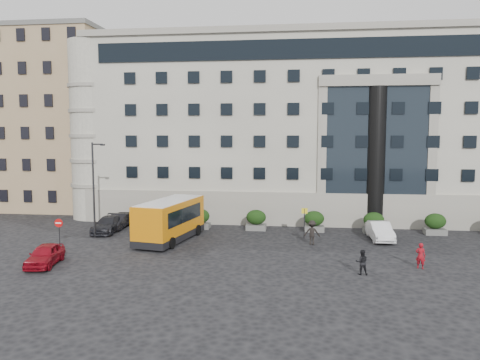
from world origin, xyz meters
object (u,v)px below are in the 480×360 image
at_px(parked_car_b, 118,221).
at_px(parked_car_c, 108,224).
at_px(hedge_e, 435,224).
at_px(red_truck, 99,201).
at_px(no_entry_sign, 59,227).
at_px(pedestrian_c, 312,232).
at_px(parked_car_d, 133,213).
at_px(minibus, 170,218).
at_px(hedge_c, 314,221).
at_px(pedestrian_b, 362,262).
at_px(bus_stop_sign, 304,218).
at_px(hedge_d, 374,222).
at_px(hedge_a, 200,219).
at_px(pedestrian_a, 421,256).
at_px(white_taxi, 380,231).
at_px(street_lamp, 94,186).
at_px(hedge_b, 256,220).
at_px(parked_car_a, 45,255).

relative_size(parked_car_b, parked_car_c, 0.84).
xyz_separation_m(hedge_e, red_truck, (-33.14, 5.91, 0.55)).
height_order(no_entry_sign, pedestrian_c, no_entry_sign).
bearing_deg(parked_car_d, no_entry_sign, -100.17).
distance_m(minibus, parked_car_c, 6.96).
bearing_deg(minibus, hedge_c, 34.00).
bearing_deg(pedestrian_b, pedestrian_c, -69.42).
distance_m(bus_stop_sign, parked_car_b, 17.15).
xyz_separation_m(bus_stop_sign, parked_car_c, (-17.28, 0.25, -1.05)).
bearing_deg(minibus, hedge_d, 27.34).
bearing_deg(parked_car_d, red_truck, 146.16).
xyz_separation_m(hedge_c, hedge_d, (5.20, 0.00, 0.00)).
distance_m(bus_stop_sign, pedestrian_c, 2.47).
relative_size(hedge_a, pedestrian_a, 1.09).
xyz_separation_m(hedge_e, minibus, (-22.21, -5.08, 0.90)).
bearing_deg(pedestrian_a, white_taxi, -56.78).
relative_size(street_lamp, no_entry_sign, 3.45).
distance_m(hedge_a, parked_car_c, 8.20).
bearing_deg(red_truck, pedestrian_c, -16.08).
bearing_deg(white_taxi, pedestrian_c, -160.41).
height_order(parked_car_d, pedestrian_c, pedestrian_c).
distance_m(hedge_b, pedestrian_b, 14.82).
height_order(minibus, red_truck, minibus).
relative_size(parked_car_a, pedestrian_a, 2.42).
bearing_deg(white_taxi, hedge_a, 167.23).
bearing_deg(hedge_a, parked_car_b, -173.65).
xyz_separation_m(no_entry_sign, parked_car_d, (1.50, 11.85, -0.90)).
height_order(parked_car_a, parked_car_b, parked_car_a).
bearing_deg(hedge_c, hedge_d, 0.00).
xyz_separation_m(parked_car_a, white_taxi, (23.40, 10.36, 0.05)).
relative_size(hedge_a, parked_car_b, 0.46).
relative_size(bus_stop_sign, pedestrian_c, 1.31).
distance_m(parked_car_b, pedestrian_a, 26.35).
bearing_deg(no_entry_sign, parked_car_d, 82.79).
bearing_deg(hedge_b, pedestrian_c, -46.14).
height_order(hedge_d, pedestrian_a, hedge_d).
bearing_deg(hedge_a, pedestrian_b, -44.41).
bearing_deg(parked_car_d, hedge_b, -16.30).
bearing_deg(pedestrian_a, parked_car_b, 2.44).
height_order(street_lamp, pedestrian_c, street_lamp).
height_order(hedge_e, no_entry_sign, no_entry_sign).
bearing_deg(no_entry_sign, pedestrian_b, -9.87).
bearing_deg(parked_car_a, hedge_c, 26.25).
xyz_separation_m(parked_car_a, pedestrian_c, (17.80, 8.06, 0.27)).
bearing_deg(hedge_d, no_entry_sign, -160.24).
bearing_deg(hedge_b, street_lamp, -159.93).
bearing_deg(hedge_d, parked_car_c, -173.77).
xyz_separation_m(white_taxi, pedestrian_c, (-5.60, -2.30, 0.22)).
distance_m(hedge_e, street_lamp, 29.34).
xyz_separation_m(parked_car_c, pedestrian_c, (17.86, -2.52, 0.28)).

